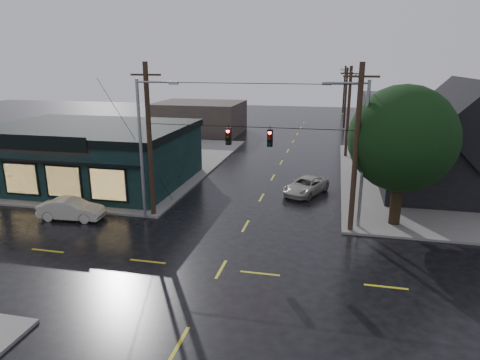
% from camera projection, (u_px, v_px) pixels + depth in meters
% --- Properties ---
extents(ground_plane, '(160.00, 160.00, 0.00)m').
position_uv_depth(ground_plane, '(221.00, 269.00, 21.68)').
color(ground_plane, black).
extents(sidewalk_nw, '(28.00, 28.00, 0.15)m').
position_uv_depth(sidewalk_nw, '(86.00, 161.00, 44.65)').
color(sidewalk_nw, slate).
rests_on(sidewalk_nw, ground).
extents(pizza_shop, '(16.30, 12.34, 4.90)m').
position_uv_depth(pizza_shop, '(90.00, 154.00, 36.30)').
color(pizza_shop, black).
rests_on(pizza_shop, ground).
extents(ne_building, '(12.60, 11.60, 8.75)m').
position_uv_depth(ne_building, '(463.00, 137.00, 33.28)').
color(ne_building, black).
rests_on(ne_building, ground).
extents(corner_tree, '(6.53, 6.53, 8.76)m').
position_uv_depth(corner_tree, '(403.00, 139.00, 25.90)').
color(corner_tree, black).
rests_on(corner_tree, ground).
extents(utility_pole_nw, '(2.00, 0.32, 10.15)m').
position_uv_depth(utility_pole_nw, '(154.00, 216.00, 29.16)').
color(utility_pole_nw, black).
rests_on(utility_pole_nw, ground).
extents(utility_pole_ne, '(2.00, 0.32, 10.15)m').
position_uv_depth(utility_pole_ne, '(350.00, 232.00, 26.42)').
color(utility_pole_ne, black).
rests_on(utility_pole_ne, ground).
extents(utility_pole_far_a, '(2.00, 0.32, 9.65)m').
position_uv_depth(utility_pole_far_a, '(345.00, 157.00, 46.62)').
color(utility_pole_far_a, black).
rests_on(utility_pole_far_a, ground).
extents(utility_pole_far_b, '(2.00, 0.32, 9.15)m').
position_uv_depth(utility_pole_far_b, '(343.00, 129.00, 65.40)').
color(utility_pole_far_b, black).
rests_on(utility_pole_far_b, ground).
extents(utility_pole_far_c, '(2.00, 0.32, 9.15)m').
position_uv_depth(utility_pole_far_c, '(343.00, 114.00, 84.18)').
color(utility_pole_far_c, black).
rests_on(utility_pole_far_c, ground).
extents(span_signal_assembly, '(13.00, 0.48, 1.23)m').
position_uv_depth(span_signal_assembly, '(249.00, 137.00, 26.22)').
color(span_signal_assembly, black).
rests_on(span_signal_assembly, ground).
extents(streetlight_nw, '(5.40, 0.30, 9.15)m').
position_uv_depth(streetlight_nw, '(145.00, 219.00, 28.56)').
color(streetlight_nw, gray).
rests_on(streetlight_nw, ground).
extents(streetlight_ne, '(5.40, 0.30, 9.15)m').
position_uv_depth(streetlight_ne, '(358.00, 228.00, 26.98)').
color(streetlight_ne, gray).
rests_on(streetlight_ne, ground).
extents(bg_building_west, '(12.00, 10.00, 4.40)m').
position_uv_depth(bg_building_west, '(199.00, 118.00, 61.60)').
color(bg_building_west, '#3E312D').
rests_on(bg_building_west, ground).
extents(bg_building_east, '(14.00, 12.00, 5.60)m').
position_uv_depth(bg_building_east, '(415.00, 115.00, 59.82)').
color(bg_building_east, '#2A292E').
rests_on(bg_building_east, ground).
extents(sedan_cream, '(4.40, 1.85, 1.42)m').
position_uv_depth(sedan_cream, '(71.00, 209.00, 28.31)').
color(sedan_cream, '#B2AF9D').
rests_on(sedan_cream, ground).
extents(suv_silver, '(3.84, 5.18, 1.31)m').
position_uv_depth(suv_silver, '(306.00, 186.00, 33.70)').
color(suv_silver, '#AEA9A0').
rests_on(suv_silver, ground).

